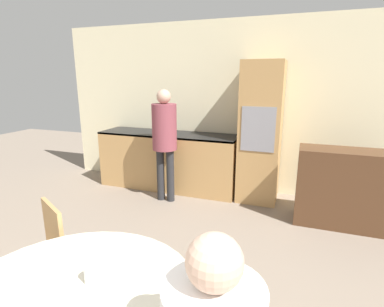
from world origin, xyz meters
TOP-DOWN VIEW (x-y plane):
  - wall_back at (0.00, 4.78)m, footprint 6.10×0.05m
  - kitchen_counter at (-1.08, 4.43)m, footprint 2.24×0.60m
  - oven_unit at (0.35, 4.44)m, footprint 0.56×0.59m
  - sideboard at (1.49, 3.96)m, footprint 1.19×0.45m
  - chair_far_left at (-0.83, 1.62)m, footprint 0.54×0.54m
  - person_standing at (-0.90, 3.92)m, footprint 0.35×0.35m
  - cup at (-0.07, 1.24)m, footprint 0.08×0.08m
  - bowl_near at (-0.53, 1.17)m, footprint 0.13×0.13m

SIDE VIEW (x-z plane):
  - kitchen_counter at x=-1.08m, z-range 0.01..0.92m
  - sideboard at x=1.49m, z-range 0.00..0.95m
  - chair_far_left at x=-0.83m, z-range 0.06..0.93m
  - bowl_near at x=-0.53m, z-range 0.74..0.80m
  - cup at x=-0.07m, z-range 0.74..0.84m
  - person_standing at x=-0.90m, z-range 0.19..1.80m
  - oven_unit at x=0.35m, z-range 0.00..1.99m
  - wall_back at x=0.00m, z-range 0.00..2.60m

